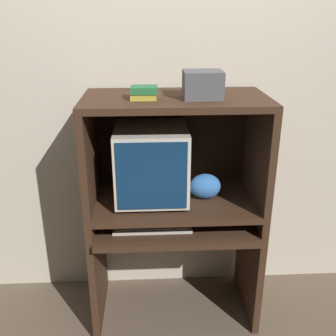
% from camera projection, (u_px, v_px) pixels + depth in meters
% --- Properties ---
extents(wall_back, '(6.00, 0.06, 2.60)m').
position_uv_depth(wall_back, '(172.00, 102.00, 2.42)').
color(wall_back, beige).
rests_on(wall_back, ground_plane).
extents(desk_base, '(0.99, 0.56, 0.67)m').
position_uv_depth(desk_base, '(175.00, 255.00, 2.42)').
color(desk_base, '#382316').
rests_on(desk_base, ground_plane).
extents(desk_monitor_shelf, '(0.99, 0.53, 0.13)m').
position_uv_depth(desk_monitor_shelf, '(175.00, 203.00, 2.32)').
color(desk_monitor_shelf, '#382316').
rests_on(desk_monitor_shelf, desk_base).
extents(hutch_upper, '(0.99, 0.53, 0.61)m').
position_uv_depth(hutch_upper, '(175.00, 131.00, 2.19)').
color(hutch_upper, '#382316').
rests_on(hutch_upper, desk_monitor_shelf).
extents(crt_monitor, '(0.41, 0.42, 0.43)m').
position_uv_depth(crt_monitor, '(151.00, 163.00, 2.24)').
color(crt_monitor, beige).
rests_on(crt_monitor, desk_monitor_shelf).
extents(keyboard, '(0.45, 0.14, 0.03)m').
position_uv_depth(keyboard, '(153.00, 226.00, 2.24)').
color(keyboard, beige).
rests_on(keyboard, desk_base).
extents(mouse, '(0.07, 0.05, 0.03)m').
position_uv_depth(mouse, '(204.00, 223.00, 2.27)').
color(mouse, black).
rests_on(mouse, desk_base).
extents(snack_bag, '(0.18, 0.14, 0.15)m').
position_uv_depth(snack_bag, '(205.00, 186.00, 2.30)').
color(snack_bag, '#336BB7').
rests_on(snack_bag, desk_monitor_shelf).
extents(book_stack, '(0.14, 0.13, 0.07)m').
position_uv_depth(book_stack, '(144.00, 93.00, 2.01)').
color(book_stack, gold).
rests_on(book_stack, hutch_upper).
extents(storage_box, '(0.20, 0.17, 0.14)m').
position_uv_depth(storage_box, '(203.00, 85.00, 2.02)').
color(storage_box, '#4C4C51').
rests_on(storage_box, hutch_upper).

